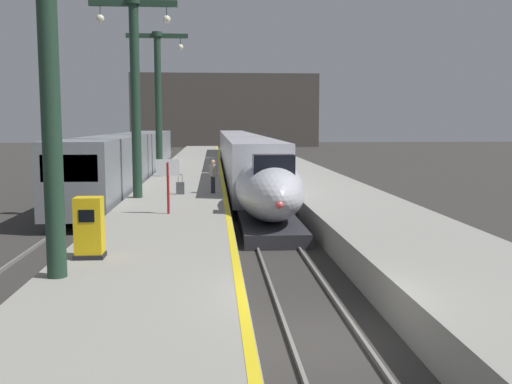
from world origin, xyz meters
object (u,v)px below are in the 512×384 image
object	(u,v)px
departure_info_board	(168,175)
station_column_far	(158,90)
regional_train_adjacent	(132,158)
passenger_near_edge	(213,174)
station_column_near	(48,46)
station_column_mid	(135,79)
highspeed_train_main	(241,155)
rolling_suitcase	(180,188)
ticket_machine_yellow	(89,230)

from	to	relation	value
departure_info_board	station_column_far	bearing A→B (deg)	96.28
regional_train_adjacent	passenger_near_edge	bearing A→B (deg)	-65.60
station_column_near	station_column_mid	size ratio (longest dim) A/B	0.93
highspeed_train_main	departure_info_board	distance (m)	26.12
station_column_far	highspeed_train_main	bearing A→B (deg)	57.33
rolling_suitcase	passenger_near_edge	bearing A→B (deg)	11.07
station_column_mid	departure_info_board	world-z (taller)	station_column_mid
station_column_mid	station_column_far	bearing A→B (deg)	90.00
station_column_mid	station_column_far	world-z (taller)	station_column_far
rolling_suitcase	departure_info_board	size ratio (longest dim) A/B	0.46
regional_train_adjacent	departure_info_board	world-z (taller)	regional_train_adjacent
station_column_near	departure_info_board	size ratio (longest dim) A/B	4.02
ticket_machine_yellow	station_column_far	bearing A→B (deg)	90.83
regional_train_adjacent	departure_info_board	xyz separation A→B (m)	(4.03, -19.34, 0.43)
station_column_mid	station_column_far	size ratio (longest dim) A/B	0.98
highspeed_train_main	station_column_near	size ratio (longest dim) A/B	6.77
station_column_far	departure_info_board	world-z (taller)	station_column_far
highspeed_train_main	regional_train_adjacent	size ratio (longest dim) A/B	1.58
passenger_near_edge	highspeed_train_main	bearing A→B (deg)	83.02
highspeed_train_main	station_column_near	distance (m)	35.89
regional_train_adjacent	ticket_machine_yellow	distance (m)	26.91
station_column_mid	rolling_suitcase	world-z (taller)	station_column_mid
highspeed_train_main	rolling_suitcase	bearing A→B (deg)	-101.52
station_column_far	departure_info_board	bearing A→B (deg)	-83.72
highspeed_train_main	passenger_near_edge	size ratio (longest dim) A/B	34.17
highspeed_train_main	departure_info_board	world-z (taller)	highspeed_train_main
highspeed_train_main	passenger_near_edge	bearing A→B (deg)	-96.98
regional_train_adjacent	station_column_mid	distance (m)	15.05
regional_train_adjacent	station_column_mid	size ratio (longest dim) A/B	3.99
station_column_near	rolling_suitcase	bearing A→B (deg)	82.96
station_column_mid	rolling_suitcase	xyz separation A→B (m)	(1.93, 1.21, -5.22)
regional_train_adjacent	departure_info_board	bearing A→B (deg)	-78.23
passenger_near_edge	departure_info_board	xyz separation A→B (m)	(-1.73, -6.65, 0.52)
regional_train_adjacent	station_column_far	bearing A→B (deg)	-51.26
station_column_far	departure_info_board	distance (m)	17.20
station_column_far	station_column_near	bearing A→B (deg)	-90.00
station_column_far	passenger_near_edge	size ratio (longest dim) A/B	5.55
station_column_near	station_column_mid	world-z (taller)	station_column_mid
ticket_machine_yellow	station_column_mid	bearing A→B (deg)	91.59
passenger_near_edge	station_column_mid	bearing A→B (deg)	-156.78
station_column_near	ticket_machine_yellow	bearing A→B (deg)	79.54
regional_train_adjacent	station_column_near	bearing A→B (deg)	-85.61
station_column_mid	highspeed_train_main	bearing A→B (deg)	74.07
ticket_machine_yellow	station_column_near	bearing A→B (deg)	-100.46
regional_train_adjacent	station_column_mid	xyz separation A→B (m)	(2.20, -14.21, 4.45)
departure_info_board	passenger_near_edge	bearing A→B (deg)	75.44
regional_train_adjacent	ticket_machine_yellow	bearing A→B (deg)	-84.56
highspeed_train_main	regional_train_adjacent	bearing A→B (deg)	-141.44
ticket_machine_yellow	passenger_near_edge	bearing A→B (deg)	77.19
highspeed_train_main	station_column_far	distance (m)	11.91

